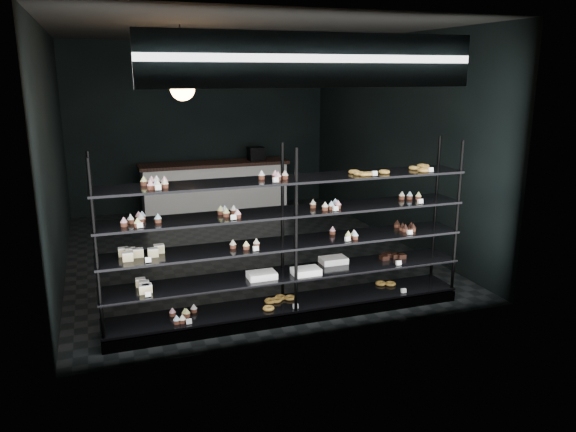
{
  "coord_description": "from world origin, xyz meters",
  "views": [
    {
      "loc": [
        -2.02,
        -7.91,
        2.65
      ],
      "look_at": [
        0.08,
        -1.9,
        1.0
      ],
      "focal_mm": 35.0,
      "sensor_mm": 36.0,
      "label": 1
    }
  ],
  "objects": [
    {
      "name": "room",
      "position": [
        0.0,
        0.0,
        1.6
      ],
      "size": [
        5.01,
        6.01,
        3.2
      ],
      "color": "black",
      "rests_on": "ground"
    },
    {
      "name": "signage",
      "position": [
        0.0,
        -2.93,
        2.75
      ],
      "size": [
        3.3,
        0.05,
        0.5
      ],
      "color": "#0F0C3E",
      "rests_on": "room"
    },
    {
      "name": "service_counter",
      "position": [
        0.15,
        2.5,
        0.5
      ],
      "size": [
        2.81,
        0.65,
        1.23
      ],
      "color": "silver",
      "rests_on": "room"
    },
    {
      "name": "pendant_lamp",
      "position": [
        -0.94,
        -0.97,
        2.45
      ],
      "size": [
        0.29,
        0.29,
        0.88
      ],
      "color": "black",
      "rests_on": "room"
    },
    {
      "name": "display_shelf",
      "position": [
        -0.13,
        -2.45,
        0.63
      ],
      "size": [
        4.0,
        0.5,
        1.91
      ],
      "color": "black",
      "rests_on": "room"
    }
  ]
}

